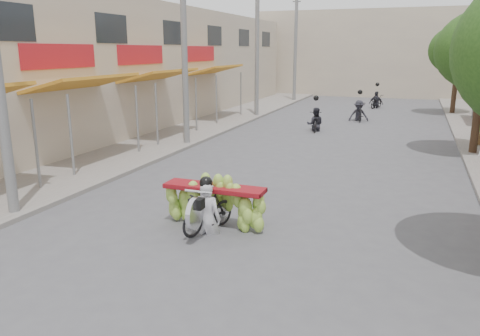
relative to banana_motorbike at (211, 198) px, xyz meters
name	(u,v)px	position (x,y,z in m)	size (l,w,h in m)	color
ground	(146,332)	(0.72, -3.86, -0.70)	(120.00, 120.00, 0.00)	#535258
sidewalk_left	(185,130)	(-6.28, 11.14, -0.64)	(4.00, 60.00, 0.12)	gray
shophouse_row_left	(81,67)	(-11.27, 10.12, 2.30)	(9.77, 40.00, 6.00)	#BCAC94
far_building	(379,53)	(0.72, 34.14, 2.80)	(20.00, 6.00, 7.00)	#BCAC94
utility_pole_mid	(184,44)	(-4.68, 8.14, 3.32)	(0.60, 0.24, 8.00)	slate
utility_pole_far	(257,46)	(-4.68, 17.14, 3.32)	(0.60, 0.24, 8.00)	slate
utility_pole_back	(295,47)	(-4.68, 26.14, 3.32)	(0.60, 0.24, 8.00)	slate
street_tree_far	(459,50)	(6.12, 22.14, 3.08)	(3.40, 3.40, 5.25)	#3A2719
banana_motorbike	(211,198)	(0.00, 0.00, 0.00)	(2.26, 1.78, 2.08)	black
bg_motorbike_a	(315,115)	(-0.47, 13.46, 0.05)	(0.87, 1.62, 1.95)	black
bg_motorbike_b	(359,106)	(1.12, 17.51, 0.12)	(1.16, 1.97, 1.95)	black
bg_motorbike_c	(377,96)	(1.53, 23.87, 0.11)	(1.09, 1.64, 1.95)	black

